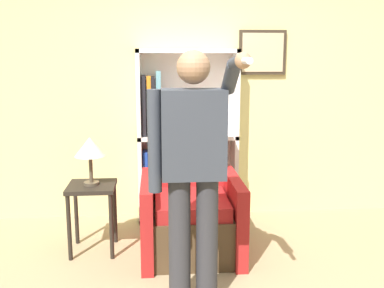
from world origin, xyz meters
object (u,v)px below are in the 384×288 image
(side_table, at_px, (92,198))
(table_lamp, at_px, (90,148))
(armchair, at_px, (190,208))
(person_standing, at_px, (193,165))
(bookcase, at_px, (177,139))

(side_table, bearing_deg, table_lamp, -90.00)
(side_table, bearing_deg, armchair, -2.76)
(person_standing, xyz_separation_m, table_lamp, (-0.80, 0.95, -0.07))
(armchair, relative_size, side_table, 2.12)
(armchair, bearing_deg, bookcase, 95.21)
(person_standing, relative_size, side_table, 2.86)
(person_standing, xyz_separation_m, side_table, (-0.80, 0.95, -0.51))
(person_standing, height_order, side_table, person_standing)
(armchair, distance_m, person_standing, 1.09)
(side_table, xyz_separation_m, table_lamp, (0.00, -0.00, 0.44))
(armchair, bearing_deg, side_table, 177.24)
(bookcase, xyz_separation_m, person_standing, (0.02, -1.70, 0.14))
(side_table, bearing_deg, person_standing, -49.71)
(person_standing, bearing_deg, armchair, 86.75)
(armchair, distance_m, table_lamp, 1.01)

